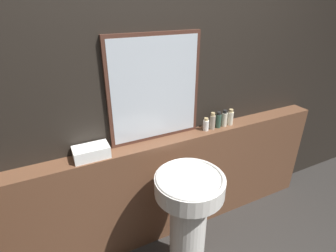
{
  "coord_description": "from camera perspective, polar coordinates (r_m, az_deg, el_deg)",
  "views": [
    {
      "loc": [
        -0.8,
        -0.25,
        1.93
      ],
      "look_at": [
        -0.05,
        1.26,
        1.1
      ],
      "focal_mm": 28.0,
      "sensor_mm": 36.0,
      "label": 1
    }
  ],
  "objects": [
    {
      "name": "wall_back",
      "position": [
        2.0,
        -1.09,
        6.25
      ],
      "size": [
        8.0,
        0.06,
        2.5
      ],
      "color": "black",
      "rests_on": "ground_plane"
    },
    {
      "name": "vanity_counter",
      "position": [
        2.3,
        0.3,
        -13.16
      ],
      "size": [
        2.96,
        0.16,
        0.95
      ],
      "color": "brown",
      "rests_on": "ground_plane"
    },
    {
      "name": "pedestal_sink",
      "position": [
        1.97,
        4.45,
        -18.7
      ],
      "size": [
        0.47,
        0.47,
        0.88
      ],
      "color": "silver",
      "rests_on": "ground_plane"
    },
    {
      "name": "mirror",
      "position": [
        1.9,
        -2.82,
        7.95
      ],
      "size": [
        0.71,
        0.03,
        0.79
      ],
      "color": "#47281E",
      "rests_on": "vanity_counter"
    },
    {
      "name": "towel_stack",
      "position": [
        1.86,
        -16.35,
        -5.46
      ],
      "size": [
        0.24,
        0.14,
        0.08
      ],
      "color": "white",
      "rests_on": "vanity_counter"
    },
    {
      "name": "shampoo_bottle",
      "position": [
        2.17,
        8.24,
        0.3
      ],
      "size": [
        0.05,
        0.05,
        0.11
      ],
      "color": "white",
      "rests_on": "vanity_counter"
    },
    {
      "name": "conditioner_bottle",
      "position": [
        2.19,
        9.64,
        0.99
      ],
      "size": [
        0.05,
        0.05,
        0.14
      ],
      "color": "gray",
      "rests_on": "vanity_counter"
    },
    {
      "name": "lotion_bottle",
      "position": [
        2.23,
        10.92,
        1.23
      ],
      "size": [
        0.04,
        0.04,
        0.14
      ],
      "color": "#2D4C3D",
      "rests_on": "vanity_counter"
    },
    {
      "name": "body_wash_bottle",
      "position": [
        2.26,
        12.17,
        1.56
      ],
      "size": [
        0.05,
        0.05,
        0.14
      ],
      "color": "beige",
      "rests_on": "vanity_counter"
    },
    {
      "name": "hand_soap_bottle",
      "position": [
        2.3,
        13.42,
        1.81
      ],
      "size": [
        0.05,
        0.05,
        0.14
      ],
      "color": "beige",
      "rests_on": "vanity_counter"
    }
  ]
}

